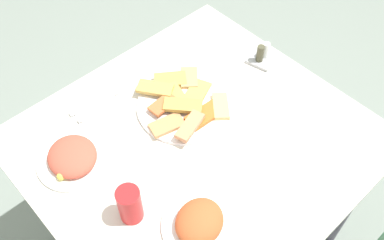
% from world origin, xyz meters
% --- Properties ---
extents(ground_plane, '(6.00, 6.00, 0.00)m').
position_xyz_m(ground_plane, '(0.00, 0.00, 0.00)').
color(ground_plane, gray).
extents(dining_table, '(1.01, 0.95, 0.75)m').
position_xyz_m(dining_table, '(0.00, 0.00, 0.67)').
color(dining_table, silver).
rests_on(dining_table, ground_plane).
extents(pide_platter, '(0.33, 0.34, 0.05)m').
position_xyz_m(pide_platter, '(-0.06, -0.13, 0.77)').
color(pide_platter, white).
rests_on(pide_platter, dining_table).
extents(salad_plate_greens, '(0.22, 0.22, 0.06)m').
position_xyz_m(salad_plate_greens, '(0.33, -0.19, 0.77)').
color(salad_plate_greens, white).
rests_on(salad_plate_greens, dining_table).
extents(salad_plate_rice, '(0.21, 0.21, 0.07)m').
position_xyz_m(salad_plate_rice, '(0.20, 0.22, 0.78)').
color(salad_plate_rice, white).
rests_on(salad_plate_rice, dining_table).
extents(soda_can, '(0.09, 0.09, 0.12)m').
position_xyz_m(soda_can, '(0.31, 0.07, 0.81)').
color(soda_can, red).
rests_on(soda_can, dining_table).
extents(paper_napkin, '(0.16, 0.16, 0.00)m').
position_xyz_m(paper_napkin, '(0.15, -0.32, 0.75)').
color(paper_napkin, white).
rests_on(paper_napkin, dining_table).
extents(fork, '(0.18, 0.04, 0.00)m').
position_xyz_m(fork, '(0.15, -0.34, 0.76)').
color(fork, silver).
rests_on(fork, paper_napkin).
extents(spoon, '(0.17, 0.02, 0.00)m').
position_xyz_m(spoon, '(0.15, -0.31, 0.76)').
color(spoon, silver).
rests_on(spoon, paper_napkin).
extents(condiment_caddy, '(0.11, 0.11, 0.08)m').
position_xyz_m(condiment_caddy, '(-0.42, -0.10, 0.78)').
color(condiment_caddy, '#B2B2B7').
rests_on(condiment_caddy, dining_table).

